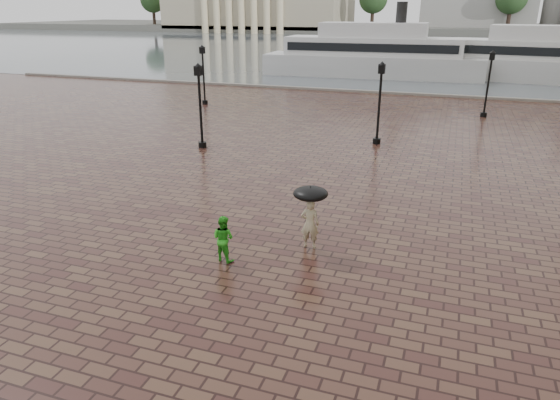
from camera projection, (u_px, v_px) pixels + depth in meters
The scene contains 10 objects.
ground at pixel (224, 235), 17.03m from camera, with size 300.00×300.00×0.00m, color #381D19.
harbour_water at pixel (424, 47), 98.07m from camera, with size 240.00×240.00×0.00m, color #4B545C.
quay_edge at pixel (375, 93), 45.22m from camera, with size 80.00×0.60×0.30m, color slate.
far_shore at pixel (440, 28), 157.60m from camera, with size 300.00×60.00×2.00m, color #4C4C47.
street_lamps at pixel (317, 89), 32.07m from camera, with size 21.44×14.44×4.40m.
adult_pedestrian at pixel (310, 224), 15.86m from camera, with size 0.60×0.39×1.64m, color tan.
child_pedestrian at pixel (223, 238), 15.10m from camera, with size 0.70×0.55×1.45m, color green.
ferry_near at pixel (372, 55), 55.38m from camera, with size 23.98×6.37×7.82m.
ferry_far at pixel (546, 59), 51.23m from camera, with size 23.77×8.87×7.61m.
umbrella at pixel (311, 194), 15.49m from camera, with size 1.10×1.10×1.13m.
Camera 1 is at (6.88, -13.97, 7.26)m, focal length 32.00 mm.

